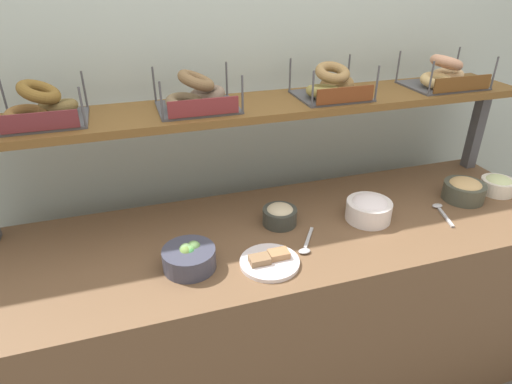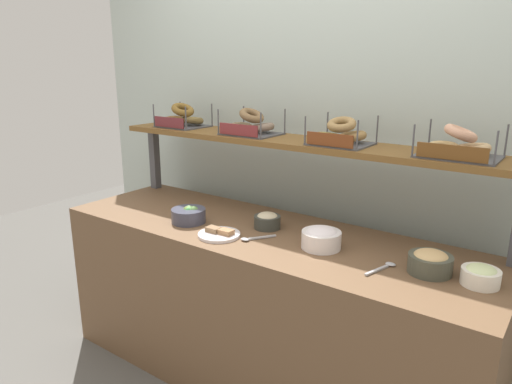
% 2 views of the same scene
% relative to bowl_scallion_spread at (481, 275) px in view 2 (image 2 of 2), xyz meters
% --- Properties ---
extents(ground_plane, '(8.00, 8.00, 0.00)m').
position_rel_bowl_scallion_spread_xyz_m(ground_plane, '(-1.00, 0.00, -0.89)').
color(ground_plane, '#595651').
extents(back_wall, '(3.48, 0.06, 2.40)m').
position_rel_bowl_scallion_spread_xyz_m(back_wall, '(-1.00, 0.55, 0.31)').
color(back_wall, '#B5C4BB').
rests_on(back_wall, ground_plane).
extents(deli_counter, '(2.28, 0.70, 0.85)m').
position_rel_bowl_scallion_spread_xyz_m(deli_counter, '(-1.00, 0.00, -0.46)').
color(deli_counter, brown).
rests_on(deli_counter, ground_plane).
extents(shelf_riser_left, '(0.05, 0.05, 0.40)m').
position_rel_bowl_scallion_spread_xyz_m(shelf_riser_left, '(-2.08, 0.27, 0.16)').
color(shelf_riser_left, '#4C4C51').
rests_on(shelf_riser_left, deli_counter).
extents(upper_shelf, '(2.24, 0.32, 0.03)m').
position_rel_bowl_scallion_spread_xyz_m(upper_shelf, '(-1.00, 0.27, 0.38)').
color(upper_shelf, brown).
rests_on(upper_shelf, shelf_riser_left).
extents(bowl_scallion_spread, '(0.14, 0.14, 0.08)m').
position_rel_bowl_scallion_spread_xyz_m(bowl_scallion_spread, '(0.00, 0.00, 0.00)').
color(bowl_scallion_spread, white).
rests_on(bowl_scallion_spread, deli_counter).
extents(bowl_veggie_mix, '(0.18, 0.18, 0.09)m').
position_rel_bowl_scallion_spread_xyz_m(bowl_veggie_mix, '(-1.41, -0.12, 0.00)').
color(bowl_veggie_mix, '#3E4051').
rests_on(bowl_veggie_mix, deli_counter).
extents(bowl_cream_cheese, '(0.18, 0.18, 0.10)m').
position_rel_bowl_scallion_spread_xyz_m(bowl_cream_cheese, '(-0.67, -0.03, 0.01)').
color(bowl_cream_cheese, white).
rests_on(bowl_cream_cheese, deli_counter).
extents(bowl_tuna_salad, '(0.14, 0.14, 0.08)m').
position_rel_bowl_scallion_spread_xyz_m(bowl_tuna_salad, '(-1.02, 0.05, 0.00)').
color(bowl_tuna_salad, '#363933').
rests_on(bowl_tuna_salad, deli_counter).
extents(bowl_hummus, '(0.17, 0.17, 0.10)m').
position_rel_bowl_scallion_spread_xyz_m(bowl_hummus, '(-0.19, -0.00, 0.01)').
color(bowl_hummus, '#45483B').
rests_on(bowl_hummus, deli_counter).
extents(serving_plate_white, '(0.21, 0.21, 0.04)m').
position_rel_bowl_scallion_spread_xyz_m(serving_plate_white, '(-1.14, -0.18, -0.03)').
color(serving_plate_white, white).
rests_on(serving_plate_white, deli_counter).
extents(serving_spoon_near_plate, '(0.07, 0.17, 0.01)m').
position_rel_bowl_scallion_spread_xyz_m(serving_spoon_near_plate, '(-0.35, -0.07, -0.03)').
color(serving_spoon_near_plate, '#B7B7BC').
rests_on(serving_spoon_near_plate, deli_counter).
extents(serving_spoon_by_edge, '(0.12, 0.15, 0.01)m').
position_rel_bowl_scallion_spread_xyz_m(serving_spoon_by_edge, '(-0.98, -0.13, -0.03)').
color(serving_spoon_by_edge, '#B7B7BC').
rests_on(serving_spoon_by_edge, deli_counter).
extents(bagel_basket_cinnamon_raisin, '(0.29, 0.26, 0.15)m').
position_rel_bowl_scallion_spread_xyz_m(bagel_basket_cinnamon_raisin, '(-1.81, 0.27, 0.44)').
color(bagel_basket_cinnamon_raisin, '#4C4C51').
rests_on(bagel_basket_cinnamon_raisin, upper_shelf).
extents(bagel_basket_poppy, '(0.30, 0.25, 0.15)m').
position_rel_bowl_scallion_spread_xyz_m(bagel_basket_poppy, '(-1.28, 0.27, 0.44)').
color(bagel_basket_poppy, '#4C4C51').
rests_on(bagel_basket_poppy, upper_shelf).
extents(bagel_basket_everything, '(0.29, 0.25, 0.14)m').
position_rel_bowl_scallion_spread_xyz_m(bagel_basket_everything, '(-0.73, 0.25, 0.44)').
color(bagel_basket_everything, '#4C4C51').
rests_on(bagel_basket_everything, upper_shelf).
extents(bagel_basket_plain, '(0.33, 0.24, 0.15)m').
position_rel_bowl_scallion_spread_xyz_m(bagel_basket_plain, '(-0.19, 0.26, 0.44)').
color(bagel_basket_plain, '#4C4C51').
rests_on(bagel_basket_plain, upper_shelf).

